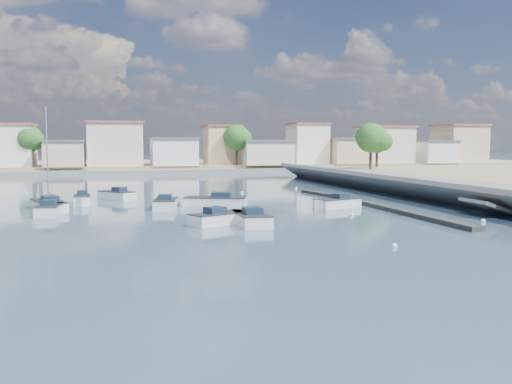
% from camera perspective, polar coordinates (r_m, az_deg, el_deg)
% --- Properties ---
extents(ground, '(400.00, 400.00, 0.00)m').
position_cam_1_polar(ground, '(76.74, -2.28, 0.65)').
color(ground, '#2A4155').
rests_on(ground, ground).
extents(seawall_walkway, '(5.00, 90.00, 1.80)m').
position_cam_1_polar(seawall_walkway, '(59.22, 21.39, -0.11)').
color(seawall_walkway, slate).
rests_on(seawall_walkway, ground).
extents(breakwater, '(2.00, 31.02, 0.35)m').
position_cam_1_polar(breakwater, '(53.07, 11.35, -1.21)').
color(breakwater, black).
rests_on(breakwater, ground).
extents(far_shore_land, '(160.00, 40.00, 1.40)m').
position_cam_1_polar(far_shore_land, '(127.92, -7.20, 2.67)').
color(far_shore_land, gray).
rests_on(far_shore_land, ground).
extents(far_shore_quay, '(160.00, 2.50, 0.80)m').
position_cam_1_polar(far_shore_quay, '(107.16, -5.78, 2.08)').
color(far_shore_quay, slate).
rests_on(far_shore_quay, ground).
extents(far_town, '(113.01, 12.80, 8.35)m').
position_cam_1_polar(far_town, '(114.90, -0.94, 4.56)').
color(far_town, beige).
rests_on(far_town, far_shore_land).
extents(shore_trees, '(74.56, 38.32, 7.92)m').
position_cam_1_polar(shore_trees, '(105.78, -1.08, 5.22)').
color(shore_trees, '#38281E').
rests_on(shore_trees, ground).
extents(motorboat_a, '(2.03, 5.67, 1.48)m').
position_cam_1_polar(motorboat_a, '(40.68, -0.64, -2.69)').
color(motorboat_a, silver).
rests_on(motorboat_a, ground).
extents(motorboat_b, '(2.65, 5.21, 1.48)m').
position_cam_1_polar(motorboat_b, '(51.20, -9.00, -1.16)').
color(motorboat_b, silver).
rests_on(motorboat_b, ground).
extents(motorboat_c, '(6.24, 4.11, 1.48)m').
position_cam_1_polar(motorboat_c, '(52.25, -4.42, -0.99)').
color(motorboat_c, silver).
rests_on(motorboat_c, ground).
extents(motorboat_d, '(4.82, 3.14, 1.48)m').
position_cam_1_polar(motorboat_d, '(50.99, 7.93, -1.17)').
color(motorboat_d, silver).
rests_on(motorboat_d, ground).
extents(motorboat_e, '(2.11, 4.77, 1.48)m').
position_cam_1_polar(motorboat_e, '(48.73, -19.87, -1.71)').
color(motorboat_e, silver).
rests_on(motorboat_e, ground).
extents(motorboat_f, '(3.94, 4.40, 1.48)m').
position_cam_1_polar(motorboat_f, '(60.20, -13.88, -0.33)').
color(motorboat_f, silver).
rests_on(motorboat_f, ground).
extents(motorboat_g, '(1.61, 4.42, 1.48)m').
position_cam_1_polar(motorboat_g, '(55.89, -16.99, -0.81)').
color(motorboat_g, silver).
rests_on(motorboat_g, ground).
extents(motorboat_h, '(4.87, 3.62, 1.48)m').
position_cam_1_polar(motorboat_h, '(40.78, -3.35, -2.68)').
color(motorboat_h, silver).
rests_on(motorboat_h, ground).
extents(sailboat, '(3.72, 6.57, 9.00)m').
position_cam_1_polar(sailboat, '(52.40, -20.09, -1.23)').
color(sailboat, silver).
rests_on(sailboat, ground).
extents(mooring_buoys, '(12.09, 39.64, 0.36)m').
position_cam_1_polar(mooring_buoys, '(52.43, 7.68, -1.36)').
color(mooring_buoys, white).
rests_on(mooring_buoys, ground).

